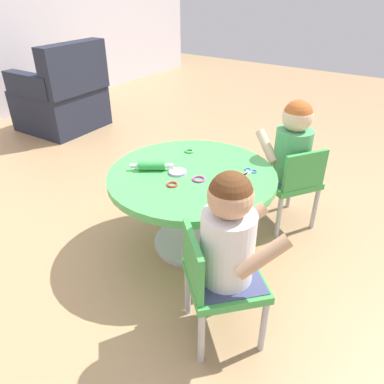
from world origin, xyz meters
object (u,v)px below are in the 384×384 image
craft_table (192,191)px  rolling_pin (152,166)px  seated_child_left (229,234)px  armchair_dark (63,98)px  child_chair_right (292,182)px  child_chair_left (217,280)px  craft_scissors (248,172)px  seated_child_right (293,144)px

craft_table → rolling_pin: (-0.09, 0.20, 0.14)m
seated_child_left → armchair_dark: size_ratio=0.60×
child_chair_right → craft_table: bearing=142.7°
craft_table → armchair_dark: armchair_dark is taller
rolling_pin → craft_table: bearing=-64.7°
child_chair_left → craft_scissors: child_chair_left is taller
child_chair_right → rolling_pin: bearing=135.8°
child_chair_left → child_chair_right: same height
child_chair_left → seated_child_left: seated_child_left is taller
child_chair_right → seated_child_left: bearing=-175.2°
child_chair_left → seated_child_right: 1.01m
seated_child_left → craft_scissors: (0.59, 0.21, -0.06)m
seated_child_left → seated_child_right: 0.96m
craft_table → rolling_pin: rolling_pin is taller
child_chair_right → armchair_dark: 2.55m
armchair_dark → craft_scissors: bearing=-106.3°
craft_table → child_chair_right: 0.63m
seated_child_left → rolling_pin: seated_child_left is taller
seated_child_right → armchair_dark: (0.34, 2.49, -0.22)m
craft_table → child_chair_left: 0.63m
child_chair_right → craft_scissors: child_chair_right is taller
child_chair_right → armchair_dark: armchair_dark is taller
seated_child_left → armchair_dark: (1.29, 2.61, -0.22)m
child_chair_left → seated_child_left: bearing=-43.5°
seated_child_left → craft_table: bearing=47.0°
armchair_dark → craft_scissors: size_ratio=6.25×
seated_child_right → armchair_dark: bearing=82.2°
seated_child_right → rolling_pin: 0.82m
seated_child_left → seated_child_right: bearing=6.7°
child_chair_left → craft_scissors: size_ratio=3.94×
armchair_dark → child_chair_right: bearing=-98.2°
craft_table → seated_child_right: seated_child_right is taller
craft_scissors → rolling_pin: bearing=120.4°
child_chair_right → craft_scissors: 0.40m
rolling_pin → craft_scissors: (0.26, -0.44, -0.02)m
child_chair_left → craft_scissors: (0.62, 0.19, 0.17)m
child_chair_right → rolling_pin: 0.85m
child_chair_left → child_chair_right: size_ratio=1.00×
craft_table → seated_child_left: 0.65m
craft_table → craft_scissors: size_ratio=6.58×
child_chair_left → craft_scissors: 0.67m
seated_child_right → craft_scissors: seated_child_right is taller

